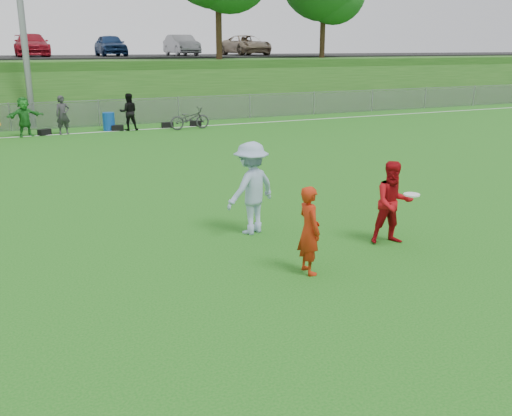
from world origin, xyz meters
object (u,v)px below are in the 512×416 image
player_red_left (309,230)px  player_blue (251,188)px  player_red_center (393,203)px  recycling_bin (109,121)px  bicycle (190,118)px  frisbee (412,195)px

player_red_left → player_blue: size_ratio=0.80×
player_red_center → recycling_bin: size_ratio=2.00×
player_red_left → bicycle: player_red_left is taller
player_red_left → player_red_center: size_ratio=0.93×
bicycle → player_blue: bearing=163.1°
frisbee → bicycle: 17.47m
bicycle → recycling_bin: bearing=68.1°
player_red_center → bicycle: player_red_center is taller
player_red_center → player_blue: (-2.27, 1.75, 0.13)m
player_red_left → player_blue: bearing=2.7°
player_blue → bicycle: player_blue is taller
player_red_left → player_red_center: player_red_center is taller
player_blue → recycling_bin: player_blue is taller
player_red_center → frisbee: bearing=-60.2°
player_blue → bicycle: size_ratio=1.00×
player_blue → player_red_left: bearing=68.2°
player_red_left → frisbee: (2.37, 0.28, 0.31)m
player_red_center → recycling_bin: (-2.18, 18.19, -0.41)m
frisbee → player_blue: bearing=137.9°
recycling_bin → bicycle: (3.54, -1.17, 0.09)m
player_red_center → recycling_bin: player_red_center is taller
player_blue → recycling_bin: size_ratio=2.33×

